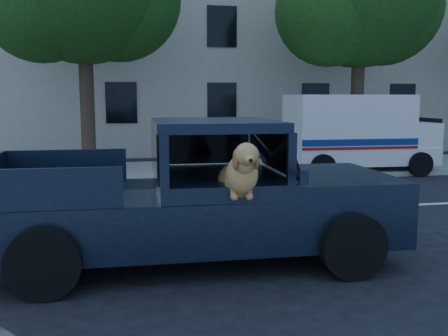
% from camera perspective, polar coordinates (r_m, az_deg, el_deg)
% --- Properties ---
extents(ground, '(120.00, 120.00, 0.00)m').
position_cam_1_polar(ground, '(7.50, 11.75, -10.66)').
color(ground, black).
rests_on(ground, ground).
extents(far_sidewalk, '(60.00, 4.00, 0.15)m').
position_cam_1_polar(far_sidewalk, '(16.15, -0.89, -0.21)').
color(far_sidewalk, gray).
rests_on(far_sidewalk, ground).
extents(lane_stripes, '(21.60, 0.14, 0.01)m').
position_cam_1_polar(lane_stripes, '(11.29, 14.50, -4.40)').
color(lane_stripes, silver).
rests_on(lane_stripes, ground).
extents(building_main, '(26.00, 6.00, 9.00)m').
position_cam_1_polar(building_main, '(23.85, 3.22, 13.08)').
color(building_main, beige).
rests_on(building_main, ground).
extents(pickup_truck, '(5.81, 2.99, 2.06)m').
position_cam_1_polar(pickup_truck, '(7.31, -3.99, -5.29)').
color(pickup_truck, black).
rests_on(pickup_truck, ground).
extents(mail_truck, '(4.56, 2.37, 2.48)m').
position_cam_1_polar(mail_truck, '(16.40, 14.87, 3.20)').
color(mail_truck, silver).
rests_on(mail_truck, ground).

